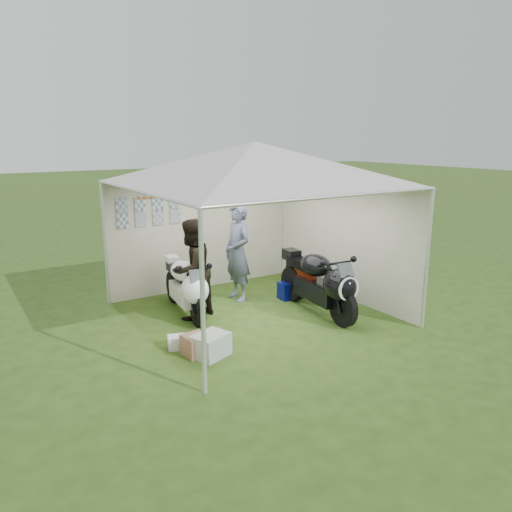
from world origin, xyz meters
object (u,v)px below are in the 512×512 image
at_px(motorcycle_white, 186,285).
at_px(crate_0, 211,345).
at_px(crate_3, 210,340).
at_px(person_blue_jacket, 238,252).
at_px(motorcycle_black, 321,281).
at_px(crate_1, 196,345).
at_px(canopy_tent, 254,168).
at_px(crate_2, 177,342).
at_px(equipment_box, 300,276).
at_px(person_dark_jacket, 191,269).
at_px(paddock_stand, 290,290).

relative_size(motorcycle_white, crate_0, 3.94).
bearing_deg(crate_3, person_blue_jacket, 49.32).
relative_size(motorcycle_black, crate_1, 6.52).
bearing_deg(motorcycle_black, crate_3, -168.53).
distance_m(canopy_tent, crate_2, 3.10).
bearing_deg(motorcycle_black, crate_2, -175.19).
distance_m(motorcycle_black, equipment_box, 1.71).
height_order(equipment_box, crate_0, equipment_box).
relative_size(canopy_tent, crate_3, 14.02).
xyz_separation_m(equipment_box, crate_2, (-3.45, -1.51, -0.15)).
bearing_deg(motorcycle_black, person_dark_jacket, 156.26).
bearing_deg(person_blue_jacket, canopy_tent, -13.34).
relative_size(canopy_tent, motorcycle_white, 2.86).
bearing_deg(motorcycle_black, canopy_tent, 152.54).
distance_m(equipment_box, crate_0, 3.74).
distance_m(canopy_tent, person_dark_jacket, 2.02).
relative_size(person_blue_jacket, equipment_box, 3.81).
distance_m(motorcycle_black, crate_1, 2.66).
bearing_deg(crate_0, crate_2, 120.42).
relative_size(motorcycle_black, crate_2, 8.24).
relative_size(canopy_tent, equipment_box, 11.57).
xyz_separation_m(equipment_box, crate_1, (-3.31, -1.86, -0.09)).
height_order(equipment_box, crate_3, equipment_box).
bearing_deg(equipment_box, crate_1, -150.72).
xyz_separation_m(person_blue_jacket, equipment_box, (1.51, 0.01, -0.69)).
relative_size(paddock_stand, person_blue_jacket, 0.24).
xyz_separation_m(motorcycle_black, equipment_box, (0.71, 1.51, -0.36)).
height_order(motorcycle_white, crate_0, motorcycle_white).
xyz_separation_m(canopy_tent, crate_0, (-1.45, -1.13, -2.41)).
relative_size(motorcycle_black, crate_3, 5.48).
distance_m(canopy_tent, motorcycle_white, 2.35).
distance_m(canopy_tent, crate_0, 3.03).
xyz_separation_m(paddock_stand, crate_3, (-2.41, -1.27, -0.03)).
distance_m(motorcycle_black, person_blue_jacket, 1.74).
relative_size(crate_0, crate_3, 1.24).
bearing_deg(person_dark_jacket, crate_2, 29.60).
distance_m(person_dark_jacket, person_blue_jacket, 1.25).
xyz_separation_m(person_dark_jacket, crate_3, (-0.36, -1.34, -0.73)).
xyz_separation_m(paddock_stand, crate_1, (-2.69, -1.35, -0.01)).
bearing_deg(paddock_stand, crate_1, -153.35).
xyz_separation_m(canopy_tent, person_dark_jacket, (-0.98, 0.45, -1.71)).
bearing_deg(crate_1, motorcycle_black, 7.58).
height_order(canopy_tent, equipment_box, canopy_tent).
bearing_deg(person_dark_jacket, motorcycle_white, -103.91).
relative_size(person_dark_jacket, crate_3, 4.30).
height_order(motorcycle_white, crate_1, motorcycle_white).
bearing_deg(paddock_stand, crate_3, -152.21).
bearing_deg(crate_2, person_dark_jacket, 54.38).
relative_size(paddock_stand, crate_2, 1.65).
bearing_deg(crate_0, crate_3, 64.68).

